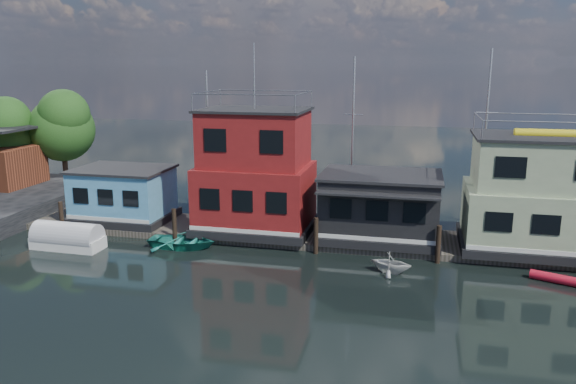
% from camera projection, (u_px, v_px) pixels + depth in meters
% --- Properties ---
extents(ground, '(160.00, 160.00, 0.00)m').
position_uv_depth(ground, '(369.00, 331.00, 23.72)').
color(ground, black).
rests_on(ground, ground).
extents(dock, '(48.00, 5.00, 0.40)m').
position_uv_depth(dock, '(387.00, 241.00, 35.06)').
color(dock, '#595147').
rests_on(dock, ground).
extents(houseboat_blue, '(6.40, 4.90, 3.66)m').
position_uv_depth(houseboat_blue, '(124.00, 195.00, 38.61)').
color(houseboat_blue, black).
rests_on(houseboat_blue, dock).
extents(houseboat_red, '(7.40, 5.90, 11.86)m').
position_uv_depth(houseboat_red, '(256.00, 174.00, 36.07)').
color(houseboat_red, black).
rests_on(houseboat_red, dock).
extents(houseboat_dark, '(7.40, 6.10, 4.06)m').
position_uv_depth(houseboat_dark, '(380.00, 206.00, 34.65)').
color(houseboat_dark, black).
rests_on(houseboat_dark, dock).
extents(houseboat_green, '(8.40, 5.90, 7.03)m').
position_uv_depth(houseboat_green, '(538.00, 196.00, 32.41)').
color(houseboat_green, black).
rests_on(houseboat_green, dock).
extents(pilings, '(42.28, 0.28, 2.20)m').
position_uv_depth(pilings, '(379.00, 240.00, 32.27)').
color(pilings, '#2D2116').
rests_on(pilings, ground).
extents(background_masts, '(36.40, 0.16, 12.00)m').
position_uv_depth(background_masts, '(465.00, 145.00, 38.48)').
color(background_masts, silver).
rests_on(background_masts, ground).
extents(shore, '(12.40, 15.72, 8.24)m').
position_uv_depth(shore, '(3.00, 158.00, 44.77)').
color(shore, black).
rests_on(shore, ground).
extents(dinghy_teal, '(4.23, 3.08, 0.86)m').
position_uv_depth(dinghy_teal, '(182.00, 241.00, 34.28)').
color(dinghy_teal, teal).
rests_on(dinghy_teal, ground).
extents(tarp_runabout, '(4.38, 1.85, 1.76)m').
position_uv_depth(tarp_runabout, '(68.00, 238.00, 34.11)').
color(tarp_runabout, white).
rests_on(tarp_runabout, ground).
extents(dinghy_white, '(2.59, 2.37, 1.17)m').
position_uv_depth(dinghy_white, '(391.00, 263.00, 30.15)').
color(dinghy_white, silver).
rests_on(dinghy_white, ground).
extents(red_kayak, '(3.28, 1.67, 0.49)m').
position_uv_depth(red_kayak, '(565.00, 280.00, 28.61)').
color(red_kayak, red).
rests_on(red_kayak, ground).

